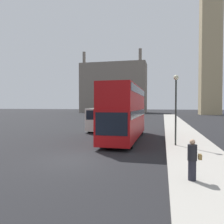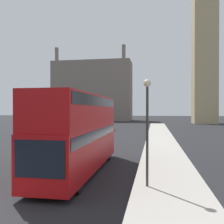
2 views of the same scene
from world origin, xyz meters
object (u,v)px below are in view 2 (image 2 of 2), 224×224
(street_lamp, at_px, (147,115))
(parked_sedan, at_px, (107,127))
(clock_tower, at_px, (205,14))
(white_van, at_px, (57,136))
(red_double_decker_bus, at_px, (80,129))

(street_lamp, relative_size, parked_sedan, 1.08)
(street_lamp, bearing_deg, clock_tower, 77.00)
(white_van, bearing_deg, red_double_decker_bus, -56.91)
(parked_sedan, bearing_deg, street_lamp, -75.79)
(clock_tower, xyz_separation_m, white_van, (-21.80, -51.14, -28.44))
(clock_tower, height_order, white_van, clock_tower)
(white_van, bearing_deg, street_lamp, -47.11)
(street_lamp, xyz_separation_m, parked_sedan, (-8.20, 32.36, -2.84))
(clock_tower, xyz_separation_m, street_lamp, (-13.80, -59.77, -26.35))
(clock_tower, bearing_deg, white_van, -113.09)
(white_van, relative_size, parked_sedan, 1.29)
(white_van, bearing_deg, clock_tower, 66.91)
(red_double_decker_bus, xyz_separation_m, street_lamp, (4.12, -2.66, 0.95))
(clock_tower, relative_size, parked_sedan, 12.49)
(white_van, xyz_separation_m, street_lamp, (8.01, -8.62, 2.08))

